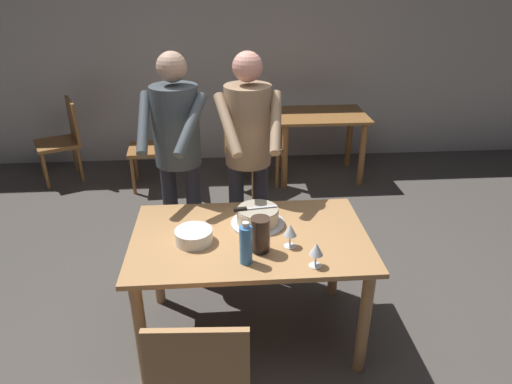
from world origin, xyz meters
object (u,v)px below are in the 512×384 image
object	(u,v)px
background_chair_0	(63,137)
chair_near_side	(203,378)
cake_on_platter	(258,217)
cake_knife	(246,209)
person_cutting_cake	(248,147)
water_bottle	(246,244)
person_standing_beside	(177,147)
main_dining_table	(250,252)
hurricane_lamp	(260,234)
background_chair_1	(248,148)
wine_glass_far	(290,231)
background_table	(320,128)
plate_stack	(194,236)
wine_glass_near	(316,250)
background_chair_2	(156,143)

from	to	relation	value
background_chair_0	chair_near_side	bearing A→B (deg)	-64.73
cake_on_platter	cake_knife	world-z (taller)	cake_knife
cake_on_platter	person_cutting_cake	size ratio (longest dim) A/B	0.20
water_bottle	person_standing_beside	distance (m)	1.07
person_standing_beside	background_chair_0	distance (m)	2.52
main_dining_table	person_cutting_cake	distance (m)	0.79
hurricane_lamp	background_chair_0	bearing A→B (deg)	124.79
cake_on_platter	background_chair_1	size ratio (longest dim) A/B	0.38
wine_glass_far	background_table	world-z (taller)	wine_glass_far
cake_on_platter	plate_stack	world-z (taller)	cake_on_platter
water_bottle	background_table	distance (m)	2.97
background_chair_0	background_chair_1	world-z (taller)	same
cake_knife	wine_glass_near	world-z (taller)	wine_glass_near
background_table	background_chair_0	size ratio (longest dim) A/B	1.11
wine_glass_far	chair_near_side	bearing A→B (deg)	-125.81
plate_stack	main_dining_table	bearing A→B (deg)	7.61
wine_glass_near	person_cutting_cake	world-z (taller)	person_cutting_cake
chair_near_side	cake_knife	bearing A→B (deg)	74.67
main_dining_table	chair_near_side	distance (m)	0.87
wine_glass_near	chair_near_side	world-z (taller)	chair_near_side
cake_on_platter	chair_near_side	bearing A→B (deg)	-109.09
person_standing_beside	hurricane_lamp	bearing A→B (deg)	-59.01
chair_near_side	background_chair_2	distance (m)	3.25
wine_glass_near	chair_near_side	xyz separation A→B (m)	(-0.60, -0.48, -0.36)
water_bottle	background_chair_0	distance (m)	3.50
plate_stack	wine_glass_near	xyz separation A→B (m)	(0.66, -0.29, 0.06)
plate_stack	water_bottle	distance (m)	0.38
plate_stack	wine_glass_far	bearing A→B (deg)	-9.12
cake_knife	background_chair_1	distance (m)	2.09
main_dining_table	chair_near_side	bearing A→B (deg)	-108.40
person_cutting_cake	chair_near_side	distance (m)	1.61
water_bottle	cake_on_platter	bearing A→B (deg)	76.81
cake_knife	hurricane_lamp	world-z (taller)	hurricane_lamp
wine_glass_far	person_standing_beside	xyz separation A→B (m)	(-0.68, 0.81, 0.22)
cake_on_platter	background_chair_0	xyz separation A→B (m)	(-1.97, 2.52, -0.31)
chair_near_side	background_table	size ratio (longest dim) A/B	0.90
plate_stack	wine_glass_near	distance (m)	0.73
wine_glass_near	person_standing_beside	size ratio (longest dim) A/B	0.08
main_dining_table	plate_stack	bearing A→B (deg)	-172.39
plate_stack	wine_glass_near	bearing A→B (deg)	-23.76
wine_glass_near	hurricane_lamp	world-z (taller)	hurricane_lamp
water_bottle	hurricane_lamp	xyz separation A→B (m)	(0.09, 0.11, -0.01)
person_standing_beside	background_chair_1	xyz separation A→B (m)	(0.58, 1.49, -0.58)
cake_on_platter	person_cutting_cake	world-z (taller)	person_cutting_cake
chair_near_side	background_table	bearing A→B (deg)	70.02
person_cutting_cake	background_table	size ratio (longest dim) A/B	1.72
hurricane_lamp	main_dining_table	bearing A→B (deg)	106.47
water_bottle	hurricane_lamp	bearing A→B (deg)	50.99
hurricane_lamp	chair_near_side	xyz separation A→B (m)	(-0.32, -0.65, -0.37)
wine_glass_near	background_chair_0	bearing A→B (deg)	126.87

